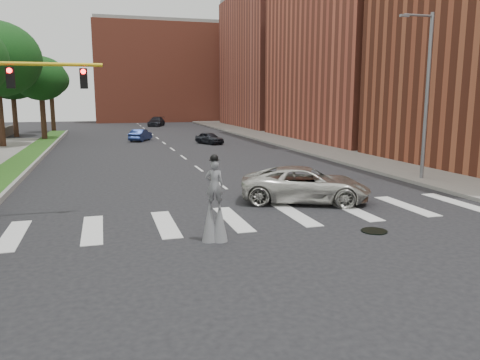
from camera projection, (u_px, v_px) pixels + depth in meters
ground_plane at (273, 223)px, 17.34m from camera, size 160.00×160.00×0.00m
grass_median at (22, 161)px, 33.03m from camera, size 2.00×60.00×0.25m
median_curb at (38, 161)px, 33.32m from camera, size 0.20×60.00×0.28m
sidewalk_right at (305, 145)px, 44.40m from camera, size 5.00×90.00×0.18m
manhole at (374, 231)px, 16.27m from camera, size 0.90×0.90×0.04m
building_mid at (371, 27)px, 49.66m from camera, size 16.00×22.00×24.00m
building_far at (286, 62)px, 72.69m from camera, size 16.00×22.00×20.00m
building_backdrop at (164, 74)px, 91.12m from camera, size 26.00×14.00×18.00m
streetlight at (426, 92)px, 25.16m from camera, size 2.05×0.20×9.00m
stilt_performer at (215, 209)px, 15.02m from camera, size 0.83×0.60×2.85m
suv_crossing at (305, 185)px, 20.76m from camera, size 6.22×4.57×1.57m
car_near at (209, 138)px, 46.43m from camera, size 2.66×3.73×1.18m
car_mid at (141, 135)px, 49.65m from camera, size 2.79×4.00×1.25m
car_far at (156, 122)px, 74.77m from camera, size 3.54×5.45×1.47m
tree_5 at (11, 72)px, 53.71m from camera, size 7.33×7.33×10.54m
tree_6 at (40, 79)px, 48.63m from camera, size 5.37×5.37×8.81m
tree_7 at (50, 80)px, 60.57m from camera, size 4.69×4.69×8.80m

